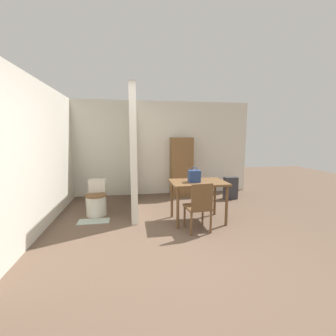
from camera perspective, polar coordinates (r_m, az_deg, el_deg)
The scene contains 11 objects.
ground_plane at distance 3.08m, azimuth 4.41°, elevation -22.85°, with size 16.00×16.00×0.00m, color brown.
wall_back at distance 6.13m, azimuth -3.35°, elevation 5.01°, with size 5.23×0.12×2.50m.
wall_left at distance 4.57m, azimuth -28.97°, elevation 2.94°, with size 0.12×4.47×2.50m.
partition_wall at distance 4.97m, azimuth -8.90°, elevation 4.20°, with size 0.12×2.14×2.50m.
dining_table at distance 4.18m, azimuth 7.67°, elevation -4.73°, with size 1.00×0.68×0.76m.
wooden_chair at distance 3.76m, azimuth 7.91°, elevation -9.42°, with size 0.43×0.43×0.84m.
toilet at distance 4.83m, azimuth -17.69°, elevation -7.92°, with size 0.42×0.57×0.68m.
handbag at distance 4.09m, azimuth 6.68°, elevation -2.02°, with size 0.20×0.17×0.27m.
wooden_cabinet at distance 5.98m, azimuth 3.38°, elevation 0.32°, with size 0.55×0.49×1.54m.
bath_mat at distance 4.52m, azimuth -18.33°, elevation -12.73°, with size 0.57×0.28×0.01m.
space_heater at distance 5.92m, azimuth 15.59°, elevation -4.90°, with size 0.34×0.17×0.56m.
Camera 1 is at (-0.64, -2.56, 1.58)m, focal length 24.00 mm.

